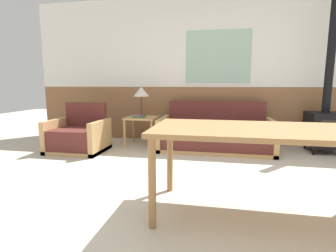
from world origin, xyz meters
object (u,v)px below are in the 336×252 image
(wood_stove, at_px, (326,118))
(side_table, at_px, (142,121))
(table_lamp, at_px, (141,93))
(armchair, at_px, (79,137))
(dining_table, at_px, (267,137))
(couch, at_px, (215,136))

(wood_stove, bearing_deg, side_table, -178.02)
(side_table, height_order, table_lamp, table_lamp)
(armchair, height_order, side_table, armchair)
(dining_table, height_order, wood_stove, wood_stove)
(table_lamp, xyz_separation_m, dining_table, (1.77, -2.38, -0.27))
(couch, xyz_separation_m, side_table, (-1.31, 0.07, 0.20))
(couch, bearing_deg, dining_table, -79.03)
(side_table, height_order, dining_table, dining_table)
(armchair, xyz_separation_m, dining_table, (2.65, -1.69, 0.43))
(side_table, distance_m, table_lamp, 0.52)
(couch, bearing_deg, table_lamp, 173.13)
(couch, bearing_deg, armchair, -166.52)
(side_table, xyz_separation_m, wood_stove, (3.05, 0.11, 0.12))
(side_table, distance_m, dining_table, 2.88)
(armchair, relative_size, table_lamp, 1.65)
(table_lamp, bearing_deg, side_table, -73.15)
(couch, distance_m, dining_table, 2.30)
(armchair, distance_m, table_lamp, 1.32)
(table_lamp, xyz_separation_m, wood_stove, (3.08, 0.01, -0.39))
(wood_stove, bearing_deg, couch, -174.39)
(armchair, relative_size, dining_table, 0.48)
(armchair, xyz_separation_m, table_lamp, (0.88, 0.69, 0.71))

